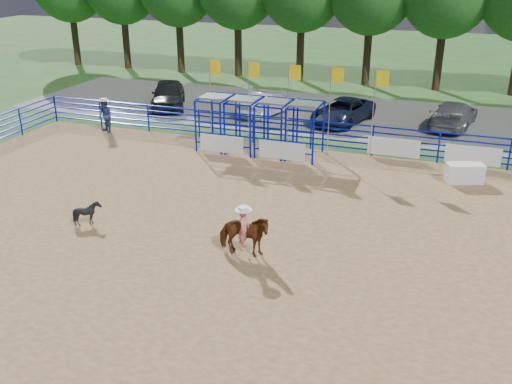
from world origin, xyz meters
TOP-DOWN VIEW (x-y plane):
  - ground at (0.00, 0.00)m, footprint 120.00×120.00m
  - arena_dirt at (0.00, 0.00)m, footprint 30.00×20.00m
  - gravel_strip at (0.00, 17.00)m, footprint 40.00×10.00m
  - announcer_table at (7.19, 7.87)m, footprint 1.64×1.16m
  - horse_and_rider at (0.71, -1.17)m, footprint 1.77×0.93m
  - calf at (-5.29, -0.91)m, footprint 0.91×0.83m
  - spectator_cowboy at (-11.08, 9.09)m, footprint 1.09×1.02m
  - car_a at (-10.49, 15.14)m, footprint 3.79×5.19m
  - car_b at (-4.12, 15.42)m, footprint 2.57×4.53m
  - car_c at (0.51, 15.27)m, footprint 3.38×5.23m
  - car_d at (6.46, 16.49)m, footprint 2.76×5.13m
  - perimeter_fence at (0.00, 0.00)m, footprint 30.10×20.10m
  - chute_assembly at (-1.90, 8.84)m, footprint 19.32×2.41m

SIDE VIEW (x-z plane):
  - ground at x=0.00m, z-range 0.00..0.00m
  - gravel_strip at x=0.00m, z-range 0.00..0.01m
  - arena_dirt at x=0.00m, z-range 0.00..0.02m
  - announcer_table at x=7.19m, z-range 0.02..0.82m
  - calf at x=-5.29m, z-range 0.02..0.90m
  - car_c at x=0.51m, z-range 0.01..1.35m
  - car_b at x=-4.12m, z-range 0.01..1.42m
  - car_d at x=6.46m, z-range 0.01..1.42m
  - perimeter_fence at x=0.00m, z-range 0.00..1.50m
  - car_a at x=-10.49m, z-range 0.01..1.65m
  - horse_and_rider at x=0.71m, z-range -0.33..2.04m
  - spectator_cowboy at x=-11.08m, z-range 0.02..1.86m
  - chute_assembly at x=-1.90m, z-range -0.84..3.36m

